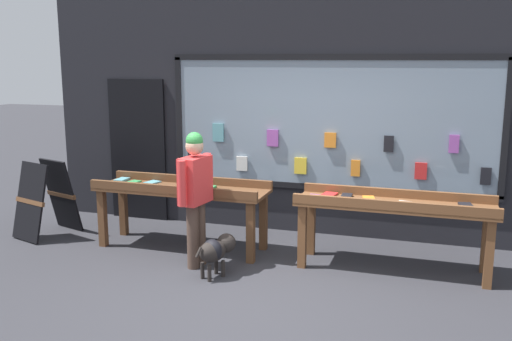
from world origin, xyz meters
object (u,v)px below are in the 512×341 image
Objects in this scene: display_table_left at (182,194)px; small_dog at (216,250)px; person_browsing at (195,190)px; sandwich_board_sign at (46,198)px; display_table_right at (394,210)px.

display_table_left reaches higher than small_dog.
display_table_left is 1.40× the size of person_browsing.
sandwich_board_sign is at bearing -178.49° from display_table_left.
small_dog is at bearing -117.23° from person_browsing.
display_table_right is (2.63, 0.00, 0.00)m from display_table_left.
display_table_right is at bearing -38.70° from small_dog.
small_dog is (0.77, -0.80, -0.39)m from display_table_left.
sandwich_board_sign is at bearing -179.31° from display_table_right.
person_browsing is 2.52m from sandwich_board_sign.
display_table_right is 4.63m from sandwich_board_sign.
person_browsing is at bearing -51.92° from display_table_left.
display_table_left is 2.17× the size of sandwich_board_sign.
small_dog is (0.34, -0.25, -0.60)m from person_browsing.
sandwich_board_sign is (-4.63, -0.06, -0.19)m from display_table_right.
sandwich_board_sign is (-2.43, 0.50, -0.39)m from person_browsing.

